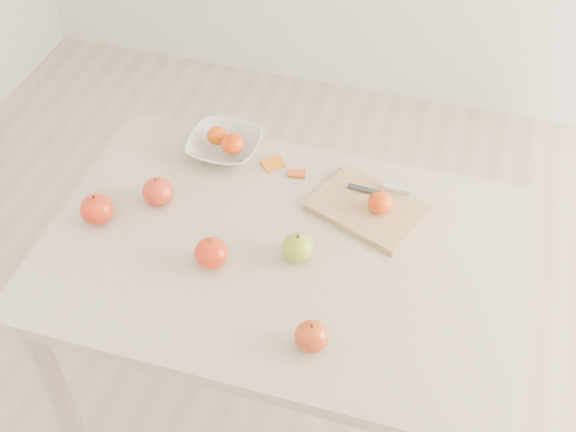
# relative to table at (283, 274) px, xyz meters

# --- Properties ---
(ground) EXTENTS (3.50, 3.50, 0.00)m
(ground) POSITION_rel_table_xyz_m (0.00, 0.00, -0.65)
(ground) COLOR #C6B293
(ground) RESTS_ON ground
(table) EXTENTS (1.20, 0.80, 0.75)m
(table) POSITION_rel_table_xyz_m (0.00, 0.00, 0.00)
(table) COLOR beige
(table) RESTS_ON ground
(cutting_board) EXTENTS (0.33, 0.29, 0.02)m
(cutting_board) POSITION_rel_table_xyz_m (0.18, 0.20, 0.11)
(cutting_board) COLOR tan
(cutting_board) RESTS_ON table
(board_tangerine) EXTENTS (0.06, 0.06, 0.05)m
(board_tangerine) POSITION_rel_table_xyz_m (0.21, 0.19, 0.14)
(board_tangerine) COLOR red
(board_tangerine) RESTS_ON cutting_board
(fruit_bowl) EXTENTS (0.21, 0.21, 0.05)m
(fruit_bowl) POSITION_rel_table_xyz_m (-0.26, 0.31, 0.12)
(fruit_bowl) COLOR silver
(fruit_bowl) RESTS_ON table
(bowl_tangerine_near) EXTENTS (0.06, 0.06, 0.05)m
(bowl_tangerine_near) POSITION_rel_table_xyz_m (-0.29, 0.32, 0.15)
(bowl_tangerine_near) COLOR #CD3B07
(bowl_tangerine_near) RESTS_ON fruit_bowl
(bowl_tangerine_far) EXTENTS (0.06, 0.06, 0.06)m
(bowl_tangerine_far) POSITION_rel_table_xyz_m (-0.23, 0.29, 0.15)
(bowl_tangerine_far) COLOR #D64607
(bowl_tangerine_far) RESTS_ON fruit_bowl
(orange_peel_a) EXTENTS (0.07, 0.07, 0.01)m
(orange_peel_a) POSITION_rel_table_xyz_m (-0.11, 0.29, 0.10)
(orange_peel_a) COLOR #C7600E
(orange_peel_a) RESTS_ON table
(orange_peel_b) EXTENTS (0.05, 0.04, 0.01)m
(orange_peel_b) POSITION_rel_table_xyz_m (-0.04, 0.28, 0.10)
(orange_peel_b) COLOR #C6460D
(orange_peel_b) RESTS_ON table
(paring_knife) EXTENTS (0.17, 0.05, 0.01)m
(paring_knife) POSITION_rel_table_xyz_m (0.22, 0.27, 0.12)
(paring_knife) COLOR silver
(paring_knife) RESTS_ON cutting_board
(apple_green) EXTENTS (0.08, 0.08, 0.07)m
(apple_green) POSITION_rel_table_xyz_m (0.04, -0.01, 0.13)
(apple_green) COLOR #7EA11F
(apple_green) RESTS_ON table
(apple_red_e) EXTENTS (0.08, 0.08, 0.07)m
(apple_red_e) POSITION_rel_table_xyz_m (0.14, -0.25, 0.13)
(apple_red_e) COLOR maroon
(apple_red_e) RESTS_ON table
(apple_red_a) EXTENTS (0.08, 0.08, 0.07)m
(apple_red_a) POSITION_rel_table_xyz_m (-0.36, 0.07, 0.14)
(apple_red_a) COLOR #A7100F
(apple_red_a) RESTS_ON table
(apple_red_d) EXTENTS (0.09, 0.09, 0.08)m
(apple_red_d) POSITION_rel_table_xyz_m (-0.49, -0.03, 0.14)
(apple_red_d) COLOR #9E0A0D
(apple_red_d) RESTS_ON table
(apple_red_b) EXTENTS (0.08, 0.08, 0.07)m
(apple_red_b) POSITION_rel_table_xyz_m (-0.15, -0.09, 0.14)
(apple_red_b) COLOR #A50309
(apple_red_b) RESTS_ON table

